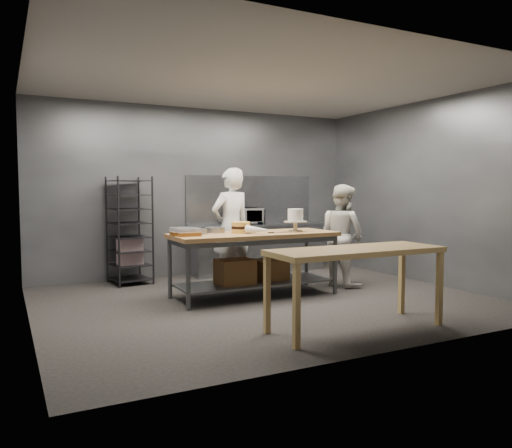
{
  "coord_description": "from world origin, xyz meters",
  "views": [
    {
      "loc": [
        -3.24,
        -6.06,
        1.55
      ],
      "look_at": [
        -0.02,
        0.25,
        1.05
      ],
      "focal_mm": 35.0,
      "sensor_mm": 36.0,
      "label": 1
    }
  ],
  "objects": [
    {
      "name": "near_counter",
      "position": [
        0.21,
        -1.73,
        0.81
      ],
      "size": [
        2.0,
        0.7,
        0.9
      ],
      "color": "olive",
      "rests_on": "ground"
    },
    {
      "name": "ground",
      "position": [
        0.0,
        0.0,
        0.0
      ],
      "size": [
        6.0,
        6.0,
        0.0
      ],
      "primitive_type": "plane",
      "color": "black",
      "rests_on": "ground"
    },
    {
      "name": "work_table",
      "position": [
        -0.05,
        0.3,
        0.57
      ],
      "size": [
        2.4,
        0.9,
        0.92
      ],
      "color": "brown",
      "rests_on": "ground"
    },
    {
      "name": "chef_behind",
      "position": [
        -0.05,
        1.07,
        0.94
      ],
      "size": [
        0.76,
        0.57,
        1.88
      ],
      "primitive_type": "imported",
      "rotation": [
        0.0,
        0.0,
        3.34
      ],
      "color": "white",
      "rests_on": "ground"
    },
    {
      "name": "cake_pans",
      "position": [
        -0.76,
        0.51,
        0.96
      ],
      "size": [
        0.77,
        0.43,
        0.07
      ],
      "color": "gray",
      "rests_on": "work_table"
    },
    {
      "name": "microwave",
      "position": [
        0.78,
        2.18,
        1.05
      ],
      "size": [
        0.54,
        0.37,
        0.3
      ],
      "primitive_type": "imported",
      "color": "black",
      "rests_on": "back_counter"
    },
    {
      "name": "speed_rack",
      "position": [
        -1.4,
        2.1,
        0.86
      ],
      "size": [
        0.67,
        0.72,
        1.75
      ],
      "color": "black",
      "rests_on": "ground"
    },
    {
      "name": "pastry_clamshells",
      "position": [
        -1.05,
        0.32,
        0.98
      ],
      "size": [
        0.35,
        0.35,
        0.11
      ],
      "color": "brown",
      "rests_on": "work_table"
    },
    {
      "name": "chef_right",
      "position": [
        1.61,
        0.41,
        0.81
      ],
      "size": [
        0.73,
        0.88,
        1.62
      ],
      "primitive_type": "imported",
      "rotation": [
        0.0,
        0.0,
        1.74
      ],
      "color": "silver",
      "rests_on": "ground"
    },
    {
      "name": "piping_bag",
      "position": [
        -0.06,
        0.08,
        0.98
      ],
      "size": [
        0.32,
        0.38,
        0.12
      ],
      "primitive_type": "cone",
      "rotation": [
        1.57,
        0.0,
        0.64
      ],
      "color": "silver",
      "rests_on": "work_table"
    },
    {
      "name": "frosted_cake_stand",
      "position": [
        0.61,
        0.2,
        1.13
      ],
      "size": [
        0.34,
        0.34,
        0.34
      ],
      "color": "#B8AF93",
      "rests_on": "work_table"
    },
    {
      "name": "layer_cake",
      "position": [
        -0.21,
        0.36,
        1.0
      ],
      "size": [
        0.26,
        0.26,
        0.16
      ],
      "color": "#F0BF4C",
      "rests_on": "work_table"
    },
    {
      "name": "offset_spatula",
      "position": [
        0.25,
        0.14,
        0.93
      ],
      "size": [
        0.36,
        0.02,
        0.02
      ],
      "color": "slate",
      "rests_on": "work_table"
    },
    {
      "name": "back_counter",
      "position": [
        1.0,
        2.18,
        0.45
      ],
      "size": [
        2.6,
        0.6,
        0.9
      ],
      "color": "slate",
      "rests_on": "ground"
    },
    {
      "name": "splashback_panel",
      "position": [
        1.0,
        2.48,
        1.35
      ],
      "size": [
        2.6,
        0.02,
        0.9
      ],
      "primitive_type": "cube",
      "color": "slate",
      "rests_on": "back_counter"
    },
    {
      "name": "back_wall",
      "position": [
        0.0,
        2.5,
        1.5
      ],
      "size": [
        6.0,
        0.04,
        3.0
      ],
      "primitive_type": "cube",
      "color": "#4C4F54",
      "rests_on": "ground"
    }
  ]
}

